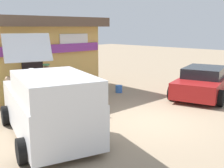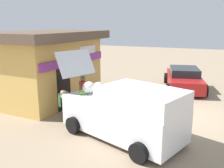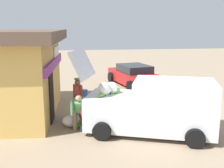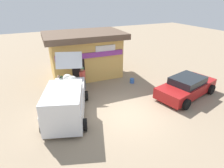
# 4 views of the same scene
# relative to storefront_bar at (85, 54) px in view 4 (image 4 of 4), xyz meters

# --- Properties ---
(ground_plane) EXTENTS (60.00, 60.00, 0.00)m
(ground_plane) POSITION_rel_storefront_bar_xyz_m (0.32, -6.39, -1.80)
(ground_plane) COLOR gray
(storefront_bar) EXTENTS (6.15, 4.22, 3.46)m
(storefront_bar) POSITION_rel_storefront_bar_xyz_m (0.00, 0.00, 0.00)
(storefront_bar) COLOR #E0B259
(storefront_bar) RESTS_ON ground_plane
(delivery_van) EXTENTS (3.23, 5.03, 2.81)m
(delivery_van) POSITION_rel_storefront_bar_xyz_m (-2.71, -5.07, -0.87)
(delivery_van) COLOR silver
(delivery_van) RESTS_ON ground_plane
(parked_sedan) EXTENTS (4.69, 2.93, 1.29)m
(parked_sedan) POSITION_rel_storefront_bar_xyz_m (4.80, -6.07, -1.18)
(parked_sedan) COLOR maroon
(parked_sedan) RESTS_ON ground_plane
(vendor_standing) EXTENTS (0.49, 0.47, 1.67)m
(vendor_standing) POSITION_rel_storefront_bar_xyz_m (-1.04, -2.54, -0.85)
(vendor_standing) COLOR #4C4C51
(vendor_standing) RESTS_ON ground_plane
(customer_bending) EXTENTS (0.66, 0.57, 1.40)m
(customer_bending) POSITION_rel_storefront_bar_xyz_m (-2.32, -2.56, -0.97)
(customer_bending) COLOR #726047
(customer_bending) RESTS_ON ground_plane
(unloaded_banana_pile) EXTENTS (0.66, 0.90, 0.45)m
(unloaded_banana_pile) POSITION_rel_storefront_bar_xyz_m (-1.71, -2.30, -1.59)
(unloaded_banana_pile) COLOR silver
(unloaded_banana_pile) RESTS_ON ground_plane
(paint_bucket) EXTENTS (0.32, 0.32, 0.34)m
(paint_bucket) POSITION_rel_storefront_bar_xyz_m (2.63, -2.93, -1.63)
(paint_bucket) COLOR blue
(paint_bucket) RESTS_ON ground_plane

